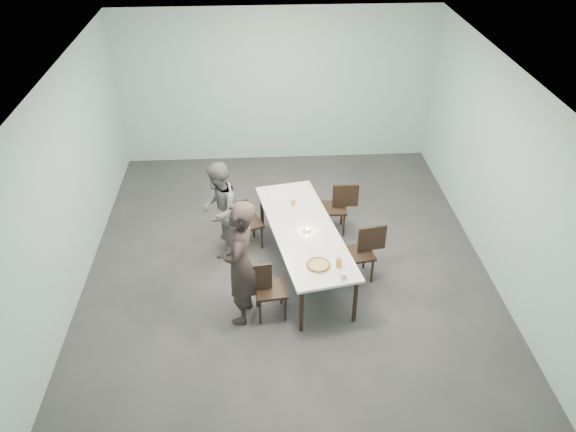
{
  "coord_description": "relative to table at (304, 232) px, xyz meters",
  "views": [
    {
      "loc": [
        -0.4,
        -6.72,
        5.43
      ],
      "look_at": [
        0.0,
        -0.16,
        1.0
      ],
      "focal_mm": 35.0,
      "sensor_mm": 36.0,
      "label": 1
    }
  ],
  "objects": [
    {
      "name": "pizza",
      "position": [
        0.12,
        -0.86,
        0.08
      ],
      "size": [
        0.34,
        0.34,
        0.04
      ],
      "color": "white",
      "rests_on": "table"
    },
    {
      "name": "menu",
      "position": [
        -0.32,
        0.86,
        0.06
      ],
      "size": [
        0.34,
        0.27,
        0.01
      ],
      "primitive_type": "cube",
      "rotation": [
        0.0,
        0.0,
        0.19
      ],
      "color": "silver",
      "rests_on": "table"
    },
    {
      "name": "table",
      "position": [
        0.0,
        0.0,
        0.0
      ],
      "size": [
        1.37,
        2.72,
        0.75
      ],
      "rotation": [
        0.0,
        0.0,
        0.19
      ],
      "color": "white",
      "rests_on": "ground"
    },
    {
      "name": "amber_tumbler",
      "position": [
        -0.11,
        0.64,
        0.1
      ],
      "size": [
        0.07,
        0.07,
        0.08
      ],
      "primitive_type": "cylinder",
      "color": "#BB7E29",
      "rests_on": "table"
    },
    {
      "name": "diner_near",
      "position": [
        -0.9,
        -0.94,
        0.22
      ],
      "size": [
        0.55,
        0.73,
        1.82
      ],
      "primitive_type": "imported",
      "rotation": [
        0.0,
        0.0,
        -1.75
      ],
      "color": "black",
      "rests_on": "ground"
    },
    {
      "name": "chair_near_left",
      "position": [
        -0.6,
        -0.93,
        -0.19
      ],
      "size": [
        0.63,
        0.46,
        0.87
      ],
      "rotation": [
        0.0,
        0.0,
        0.11
      ],
      "color": "black",
      "rests_on": "ground"
    },
    {
      "name": "ground",
      "position": [
        -0.23,
        0.14,
        -0.69
      ],
      "size": [
        7.0,
        7.0,
        0.0
      ],
      "primitive_type": "plane",
      "color": "#333335",
      "rests_on": "ground"
    },
    {
      "name": "chair_near_right",
      "position": [
        0.86,
        -0.21,
        -0.19
      ],
      "size": [
        0.64,
        0.49,
        0.87
      ],
      "rotation": [
        0.0,
        0.0,
        3.31
      ],
      "color": "black",
      "rests_on": "ground"
    },
    {
      "name": "chair_far_right",
      "position": [
        0.65,
        1.0,
        -0.19
      ],
      "size": [
        0.62,
        0.43,
        0.87
      ],
      "rotation": [
        0.0,
        0.0,
        3.11
      ],
      "color": "black",
      "rests_on": "ground"
    },
    {
      "name": "room_shell",
      "position": [
        -0.23,
        0.14,
        1.33
      ],
      "size": [
        6.02,
        7.02,
        3.01
      ],
      "color": "#9BC3C2",
      "rests_on": "ground"
    },
    {
      "name": "chair_far_left",
      "position": [
        -0.91,
        0.63,
        -0.19
      ],
      "size": [
        0.65,
        0.54,
        0.87
      ],
      "rotation": [
        0.0,
        0.0,
        0.38
      ],
      "color": "black",
      "rests_on": "ground"
    },
    {
      "name": "water_tumbler",
      "position": [
        0.41,
        -1.13,
        0.1
      ],
      "size": [
        0.08,
        0.08,
        0.09
      ],
      "primitive_type": "cylinder",
      "color": "silver",
      "rests_on": "table"
    },
    {
      "name": "tealight",
      "position": [
        0.04,
        -0.07,
        0.08
      ],
      "size": [
        0.06,
        0.06,
        0.05
      ],
      "color": "silver",
      "rests_on": "table"
    },
    {
      "name": "side_plate",
      "position": [
        0.18,
        -0.41,
        0.06
      ],
      "size": [
        0.18,
        0.18,
        0.01
      ],
      "primitive_type": "cylinder",
      "color": "white",
      "rests_on": "table"
    },
    {
      "name": "diner_far",
      "position": [
        -1.24,
        0.53,
        0.08
      ],
      "size": [
        0.67,
        0.82,
        1.55
      ],
      "primitive_type": "imported",
      "rotation": [
        0.0,
        0.0,
        -1.69
      ],
      "color": "slate",
      "rests_on": "ground"
    },
    {
      "name": "beer_glass",
      "position": [
        0.38,
        -0.9,
        0.13
      ],
      "size": [
        0.08,
        0.08,
        0.15
      ],
      "primitive_type": "cylinder",
      "color": "#BB7E29",
      "rests_on": "table"
    }
  ]
}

